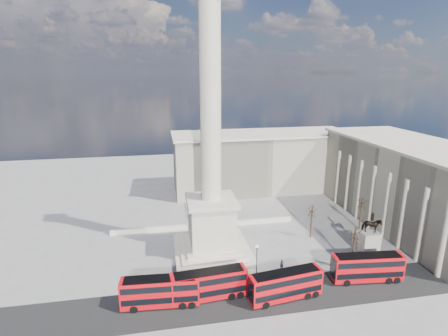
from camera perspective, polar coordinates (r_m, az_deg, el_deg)
ground at (r=64.12m, az=-1.29°, el=-15.67°), size 180.00×180.00×0.00m
asphalt_road at (r=56.89m, az=5.77°, el=-20.22°), size 120.00×9.00×0.01m
nelsons_column at (r=63.20m, az=-2.09°, el=-3.23°), size 14.00×14.00×49.85m
balustrade_wall at (r=77.90m, az=-3.22°, el=-9.35°), size 40.00×0.60×1.10m
building_east at (r=87.06m, az=28.13°, el=-2.35°), size 19.00×46.00×18.60m
building_northeast at (r=101.61m, az=6.18°, el=1.14°), size 51.00×17.00×16.60m
red_bus_a at (r=54.40m, az=-10.30°, el=-19.20°), size 11.39×3.34×4.56m
red_bus_b at (r=55.03m, az=-2.39°, el=-18.45°), size 11.58×3.62×4.62m
red_bus_c at (r=55.74m, az=10.08°, el=-18.25°), size 11.50×4.05×4.57m
red_bus_d at (r=63.42m, az=22.39°, el=-14.76°), size 11.68×3.72×4.66m
victorian_lamp at (r=59.34m, az=5.37°, el=-14.52°), size 0.52×0.52×6.01m
equestrian_statue at (r=71.36m, az=22.68°, el=-10.84°), size 4.12×3.09×8.55m
bare_tree_near at (r=64.19m, az=20.64°, el=-9.96°), size 1.93×1.93×8.46m
bare_tree_mid at (r=73.63m, az=14.20°, el=-6.79°), size 1.98×1.98×7.49m
bare_tree_far at (r=80.67m, az=21.58°, el=-5.30°), size 1.90×1.90×7.75m
pedestrian_walking at (r=63.52m, az=9.44°, el=-15.27°), size 0.73×0.55×1.80m
pedestrian_standing at (r=70.64m, az=27.32°, el=-13.54°), size 1.07×0.93×1.87m
pedestrian_crossing at (r=66.44m, az=17.89°, el=-14.42°), size 1.01×1.04×1.75m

